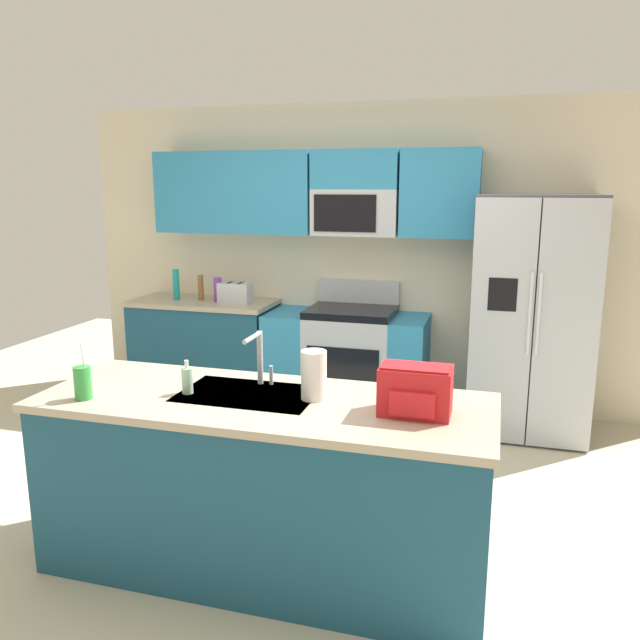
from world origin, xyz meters
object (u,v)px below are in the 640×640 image
at_px(bottle_teal, 176,285).
at_px(backpack, 415,389).
at_px(toaster, 235,293).
at_px(refrigerator, 531,316).
at_px(pepper_mill, 201,288).
at_px(sink_faucet, 259,354).
at_px(drink_cup_green, 83,382).
at_px(range_oven, 347,360).
at_px(paper_towel_roll, 314,375).
at_px(bottle_purple, 218,290).
at_px(soap_dispenser, 187,380).

relative_size(bottle_teal, backpack, 0.87).
xyz_separation_m(toaster, backpack, (1.88, -2.31, 0.03)).
height_order(refrigerator, pepper_mill, refrigerator).
distance_m(bottle_teal, sink_faucet, 2.67).
bearing_deg(pepper_mill, drink_cup_green, -75.61).
relative_size(range_oven, paper_towel_roll, 5.67).
xyz_separation_m(toaster, bottle_purple, (-0.18, 0.02, 0.02)).
height_order(bottle_purple, drink_cup_green, drink_cup_green).
bearing_deg(bottle_teal, bottle_purple, 2.59).
relative_size(refrigerator, toaster, 6.61).
bearing_deg(backpack, paper_towel_roll, 171.50).
bearing_deg(paper_towel_roll, soap_dispenser, -171.56).
height_order(bottle_teal, backpack, bottle_teal).
height_order(drink_cup_green, backpack, drink_cup_green).
xyz_separation_m(toaster, paper_towel_roll, (1.38, -2.24, 0.03)).
height_order(bottle_teal, paper_towel_roll, bottle_teal).
distance_m(bottle_teal, paper_towel_roll, 2.98).
bearing_deg(refrigerator, toaster, 179.55).
bearing_deg(toaster, bottle_teal, 179.62).
bearing_deg(toaster, bottle_purple, 172.89).
xyz_separation_m(range_oven, backpack, (0.88, -2.36, 0.57)).
bearing_deg(refrigerator, range_oven, 177.21).
distance_m(drink_cup_green, paper_towel_roll, 1.12).
bearing_deg(sink_faucet, paper_towel_roll, -20.84).
bearing_deg(range_oven, refrigerator, -2.79).
relative_size(range_oven, bottle_purple, 6.31).
relative_size(bottle_purple, bottle_teal, 0.78).
height_order(refrigerator, bottle_teal, refrigerator).
xyz_separation_m(range_oven, drink_cup_green, (-0.69, -2.60, 0.54)).
bearing_deg(range_oven, toaster, -176.98).
distance_m(bottle_purple, backpack, 3.11).
height_order(toaster, drink_cup_green, drink_cup_green).
height_order(range_oven, soap_dispenser, range_oven).
xyz_separation_m(soap_dispenser, paper_towel_roll, (0.63, 0.09, 0.05)).
distance_m(bottle_purple, bottle_teal, 0.40).
distance_m(toaster, bottle_purple, 0.18).
relative_size(pepper_mill, drink_cup_green, 0.80).
xyz_separation_m(sink_faucet, soap_dispenser, (-0.30, -0.22, -0.10)).
bearing_deg(paper_towel_roll, drink_cup_green, -163.98).
bearing_deg(backpack, toaster, 129.14).
height_order(bottle_purple, sink_faucet, sink_faucet).
height_order(soap_dispenser, paper_towel_roll, paper_towel_roll).
distance_m(bottle_purple, drink_cup_green, 2.61).
bearing_deg(bottle_purple, bottle_teal, -177.41).
height_order(pepper_mill, bottle_teal, bottle_teal).
xyz_separation_m(range_oven, bottle_teal, (-1.57, -0.05, 0.60)).
relative_size(toaster, sink_faucet, 0.99).
relative_size(pepper_mill, soap_dispenser, 1.33).
relative_size(bottle_purple, sink_faucet, 0.76).
height_order(pepper_mill, bottle_purple, pepper_mill).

